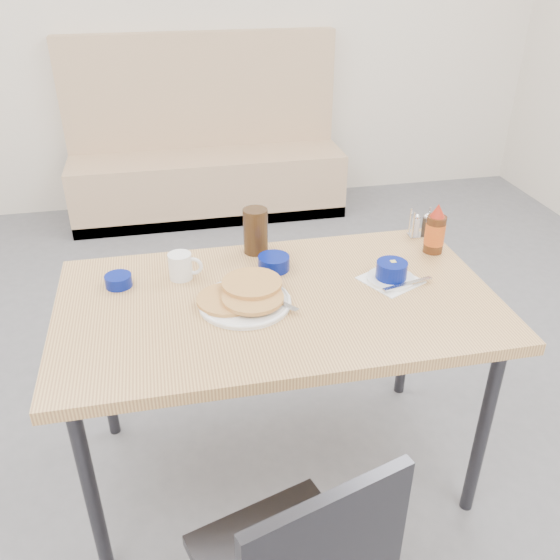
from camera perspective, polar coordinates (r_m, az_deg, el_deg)
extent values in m
plane|color=slate|center=(2.23, 1.22, -22.05)|extent=(6.00, 6.00, 0.00)
cube|color=beige|center=(4.33, -8.27, 25.00)|extent=(5.00, 0.06, 2.80)
cube|color=tan|center=(4.35, -6.87, 9.14)|extent=(1.90, 0.55, 0.45)
cube|color=tan|center=(4.41, -7.57, 16.15)|extent=(1.90, 0.12, 1.00)
cube|color=#2D2D33|center=(4.42, -6.72, 6.90)|extent=(1.90, 0.55, 0.08)
cube|color=tan|center=(1.91, -0.21, -2.26)|extent=(1.40, 0.80, 0.04)
cylinder|color=#2D2D33|center=(1.91, -17.69, -19.10)|extent=(0.04, 0.04, 0.72)
cylinder|color=#2D2D33|center=(2.11, 18.93, -13.64)|extent=(0.04, 0.04, 0.72)
cylinder|color=#2D2D33|center=(2.38, -16.72, -7.50)|extent=(0.04, 0.04, 0.72)
cylinder|color=#2D2D33|center=(2.55, 12.15, -4.14)|extent=(0.04, 0.04, 0.72)
cylinder|color=#2D2D33|center=(1.93, 2.43, -23.95)|extent=(0.02, 0.02, 0.40)
cylinder|color=white|center=(1.87, -3.42, -2.17)|extent=(0.29, 0.29, 0.01)
cylinder|color=tan|center=(1.86, -5.08, -1.85)|extent=(0.19, 0.19, 0.01)
cylinder|color=tan|center=(1.84, -2.63, -1.72)|extent=(0.19, 0.19, 0.01)
cylinder|color=tan|center=(1.89, -2.73, -0.29)|extent=(0.19, 0.19, 0.01)
cube|color=silver|center=(1.84, 0.15, -2.24)|extent=(0.09, 0.11, 0.01)
cylinder|color=white|center=(2.02, -9.57, 1.33)|extent=(0.08, 0.08, 0.09)
cylinder|color=black|center=(2.00, -9.66, 2.34)|extent=(0.07, 0.07, 0.00)
torus|color=white|center=(2.01, -8.35, 1.33)|extent=(0.07, 0.03, 0.07)
cube|color=white|center=(2.03, 10.59, -0.01)|extent=(0.23, 0.23, 0.00)
cylinder|color=white|center=(2.03, 10.60, 0.15)|extent=(0.16, 0.16, 0.01)
cylinder|color=navy|center=(2.01, 10.69, 0.97)|extent=(0.10, 0.10, 0.06)
cylinder|color=white|center=(2.00, 10.75, 1.53)|extent=(0.09, 0.09, 0.01)
cube|color=#F4DB60|center=(2.00, 10.84, 1.70)|extent=(0.02, 0.02, 0.01)
cube|color=silver|center=(1.99, 12.19, -0.35)|extent=(0.19, 0.06, 0.00)
cylinder|color=navy|center=(2.03, -15.28, -0.06)|extent=(0.09, 0.09, 0.04)
cylinder|color=navy|center=(2.06, -0.60, 1.67)|extent=(0.11, 0.11, 0.05)
cylinder|color=#311F0F|center=(2.15, -2.37, 4.74)|extent=(0.09, 0.09, 0.17)
cube|color=silver|center=(2.37, 13.28, 4.24)|extent=(0.09, 0.06, 0.00)
cylinder|color=silver|center=(2.32, 12.73, 5.19)|extent=(0.01, 0.01, 0.10)
cylinder|color=silver|center=(2.35, 14.45, 5.26)|extent=(0.01, 0.01, 0.10)
cylinder|color=silver|center=(2.35, 12.42, 5.57)|extent=(0.01, 0.01, 0.10)
cylinder|color=silver|center=(2.38, 14.13, 5.64)|extent=(0.01, 0.01, 0.10)
cylinder|color=silver|center=(2.35, 12.92, 5.03)|extent=(0.03, 0.03, 0.07)
cylinder|color=#3F3326|center=(2.36, 13.86, 5.08)|extent=(0.03, 0.03, 0.07)
cylinder|color=#47230F|center=(2.23, 14.67, 4.28)|extent=(0.07, 0.07, 0.14)
cylinder|color=orange|center=(2.23, 14.67, 4.34)|extent=(0.07, 0.07, 0.08)
cone|color=#AA2210|center=(2.19, 14.98, 6.50)|extent=(0.05, 0.05, 0.05)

